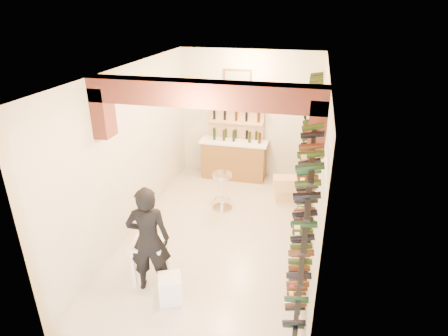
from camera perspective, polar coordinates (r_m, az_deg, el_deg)
name	(u,v)px	position (r m, az deg, el deg)	size (l,w,h in m)	color
ground	(220,234)	(7.61, -0.53, -9.89)	(6.00, 6.00, 0.00)	beige
room_shell	(216,130)	(6.38, -1.17, 5.83)	(3.52, 6.02, 3.21)	beige
wine_rack	(306,170)	(6.69, 12.24, -0.30)	(0.32, 5.70, 2.56)	black
back_counter	(234,158)	(9.70, 1.50, 1.50)	(1.70, 0.62, 1.29)	brown
back_shelving	(236,132)	(9.70, 1.84, 5.50)	(1.40, 0.31, 2.73)	tan
tasting_table	(149,248)	(6.27, -11.19, -11.81)	(0.56, 0.56, 0.91)	white
white_stool	(170,288)	(6.10, -8.12, -17.55)	(0.35, 0.35, 0.43)	white
person	(149,240)	(5.97, -11.32, -10.58)	(0.65, 0.43, 1.79)	black
chrome_barstool	(222,189)	(8.20, -0.28, -3.17)	(0.44, 0.44, 0.86)	silver
crate_lower	(284,194)	(8.85, 9.05, -3.97)	(0.45, 0.32, 0.27)	#E9BB7F
crate_upper	(285,183)	(8.72, 9.17, -2.31)	(0.51, 0.35, 0.30)	#E9BB7F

